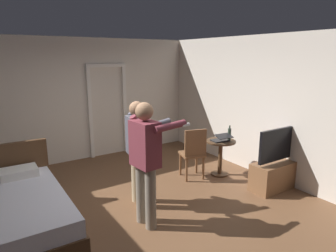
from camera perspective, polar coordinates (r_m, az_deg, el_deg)
ground_plane at (r=4.75m, az=-6.17°, el=-15.82°), size 6.15×6.15×0.00m
wall_back at (r=6.90m, az=-17.36°, el=4.68°), size 5.75×0.12×2.69m
wall_right at (r=6.04m, az=18.03°, el=3.49°), size 0.12×5.83×2.69m
doorway_frame at (r=7.07m, az=-11.45°, el=4.21°), size 0.93×0.08×2.13m
tv_flatscreen at (r=5.66m, az=19.87°, el=-8.03°), size 0.97×0.40×1.10m
side_table at (r=5.95m, az=9.96°, el=-4.94°), size 0.57×0.57×0.70m
laptop at (r=5.81m, az=10.11°, el=-2.41°), size 0.35×0.36×0.15m
bottle_on_table at (r=5.89m, az=11.63°, el=-1.54°), size 0.06×0.06×0.30m
wooden_chair at (r=5.66m, az=4.87°, el=-4.87°), size 0.52×0.52×0.99m
person_blue_shirt at (r=4.00m, az=-4.24°, el=-5.80°), size 0.72×0.56×1.73m
person_striped_shirt at (r=4.59m, az=-5.71°, el=-3.99°), size 0.62×0.62×1.65m
suitcase_dark at (r=6.20m, az=-28.09°, el=-7.87°), size 0.62×0.43×0.46m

